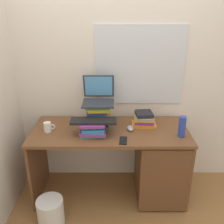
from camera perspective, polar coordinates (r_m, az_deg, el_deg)
The scene contains 13 objects.
ground_plane at distance 2.84m, azimuth -0.37°, elevation -17.82°, with size 6.00×6.00×0.00m, color olive.
wall_back at distance 2.57m, azimuth -0.31°, elevation 10.53°, with size 6.00×0.06×2.60m.
desk at distance 2.59m, azimuth 8.40°, elevation -11.06°, with size 1.51×0.64×0.76m.
book_stack_tall at distance 2.43m, azimuth -3.15°, elevation -0.74°, with size 0.25×0.20×0.24m.
book_stack_keyboard_riser at distance 2.29m, azimuth -4.34°, elevation -3.88°, with size 0.25×0.20×0.13m.
book_stack_side at distance 2.49m, azimuth 7.41°, elevation -1.64°, with size 0.24×0.19×0.14m.
laptop at distance 2.42m, azimuth -3.12°, elevation 3.70°, with size 0.30×0.30×0.25m.
keyboard at distance 2.27m, azimuth -4.25°, elevation -2.06°, with size 0.42×0.14×0.02m, color black.
computer_mouse at distance 2.41m, azimuth 4.27°, elevation -3.74°, with size 0.06×0.10×0.04m, color #A5A8AD.
mug at distance 2.43m, azimuth -14.51°, elevation -3.37°, with size 0.11×0.07×0.10m.
water_bottle at distance 2.34m, azimuth 15.84°, elevation -3.24°, with size 0.06×0.06×0.20m, color #263FA5.
cell_phone at distance 2.22m, azimuth 2.64°, elevation -6.57°, with size 0.07×0.14×0.01m, color black.
wastebasket at distance 2.50m, azimuth -13.89°, elevation -21.45°, with size 0.24×0.24×0.27m, color silver.
Camera 1 is at (0.02, -2.15, 1.85)m, focal length 39.76 mm.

